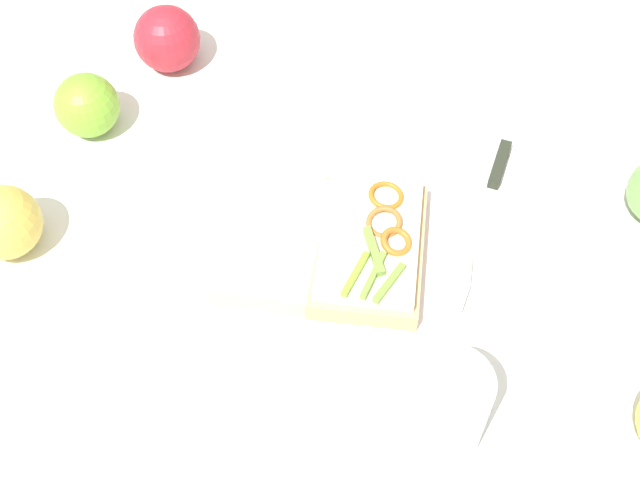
% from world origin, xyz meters
% --- Properties ---
extents(ground_plane, '(2.00, 2.00, 0.00)m').
position_xyz_m(ground_plane, '(0.00, 0.00, 0.00)').
color(ground_plane, white).
rests_on(ground_plane, ground).
extents(plate, '(0.30, 0.30, 0.01)m').
position_xyz_m(plate, '(0.00, 0.00, 0.01)').
color(plate, white).
rests_on(plate, ground_plane).
extents(sandwich, '(0.18, 0.15, 0.05)m').
position_xyz_m(sandwich, '(-0.02, 0.05, 0.03)').
color(sandwich, tan).
rests_on(sandwich, plate).
extents(bread_slice_side, '(0.17, 0.14, 0.02)m').
position_xyz_m(bread_slice_side, '(0.02, -0.04, 0.02)').
color(bread_slice_side, beige).
rests_on(bread_slice_side, plate).
extents(apple_0, '(0.08, 0.08, 0.07)m').
position_xyz_m(apple_0, '(-0.04, -0.30, 0.04)').
color(apple_0, '#79B330').
rests_on(apple_0, ground_plane).
extents(apple_4, '(0.08, 0.08, 0.07)m').
position_xyz_m(apple_4, '(0.12, -0.28, 0.04)').
color(apple_4, gold).
rests_on(apple_4, ground_plane).
extents(apple_5, '(0.10, 0.10, 0.08)m').
position_xyz_m(apple_5, '(-0.17, -0.28, 0.04)').
color(apple_5, '#B02431').
rests_on(apple_5, ground_plane).
extents(drinking_glass, '(0.07, 0.07, 0.11)m').
position_xyz_m(drinking_glass, '(0.12, 0.18, 0.05)').
color(drinking_glass, silver).
rests_on(drinking_glass, ground_plane).
extents(knife, '(0.13, 0.03, 0.01)m').
position_xyz_m(knife, '(-0.21, 0.12, 0.01)').
color(knife, silver).
rests_on(knife, ground_plane).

